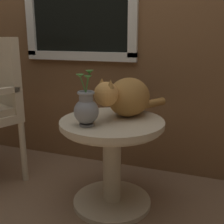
# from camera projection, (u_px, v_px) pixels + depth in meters

# --- Properties ---
(ground_plane) EXTENTS (6.00, 6.00, 0.00)m
(ground_plane) POSITION_uv_depth(u_px,v_px,m) (76.00, 201.00, 1.88)
(ground_plane) COLOR #7F6047
(back_wall) EXTENTS (4.00, 0.07, 2.60)m
(back_wall) POSITION_uv_depth(u_px,v_px,m) (110.00, 1.00, 2.14)
(back_wall) COLOR brown
(back_wall) RESTS_ON ground_plane
(wicker_side_table) EXTENTS (0.63, 0.63, 0.57)m
(wicker_side_table) POSITION_uv_depth(u_px,v_px,m) (112.00, 148.00, 1.76)
(wicker_side_table) COLOR beige
(wicker_side_table) RESTS_ON ground_plane
(cat) EXTENTS (0.36, 0.52, 0.25)m
(cat) POSITION_uv_depth(u_px,v_px,m) (126.00, 97.00, 1.76)
(cat) COLOR #AD7A3D
(cat) RESTS_ON wicker_side_table
(pewter_vase_with_ivy) EXTENTS (0.14, 0.14, 0.31)m
(pewter_vase_with_ivy) POSITION_uv_depth(u_px,v_px,m) (86.00, 108.00, 1.59)
(pewter_vase_with_ivy) COLOR gray
(pewter_vase_with_ivy) RESTS_ON wicker_side_table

